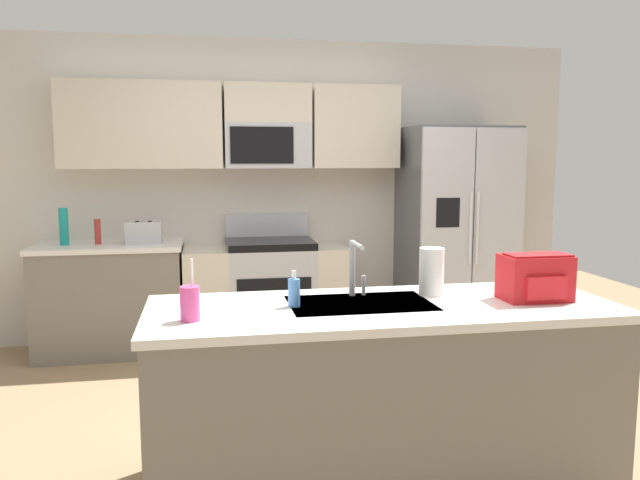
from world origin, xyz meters
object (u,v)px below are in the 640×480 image
at_px(paper_towel_roll, 431,272).
at_px(backpack, 535,276).
at_px(pepper_mill, 98,232).
at_px(soap_dispenser, 294,292).
at_px(range_oven, 266,293).
at_px(refrigerator, 455,234).
at_px(sink_faucet, 355,263).
at_px(drink_cup_pink, 190,303).
at_px(toaster, 144,233).
at_px(bottle_teal, 64,227).

distance_m(paper_towel_roll, backpack, 0.50).
bearing_deg(pepper_mill, soap_dispenser, -62.43).
distance_m(range_oven, soap_dispenser, 2.46).
bearing_deg(refrigerator, backpack, -103.70).
relative_size(sink_faucet, soap_dispenser, 1.66).
xyz_separation_m(pepper_mill, drink_cup_pink, (0.78, -2.57, -0.02)).
bearing_deg(paper_towel_roll, pepper_mill, 130.83).
xyz_separation_m(sink_faucet, paper_towel_roll, (0.39, -0.03, -0.05)).
relative_size(pepper_mill, paper_towel_roll, 0.84).
relative_size(toaster, backpack, 0.88).
height_order(range_oven, sink_faucet, sink_faucet).
height_order(pepper_mill, sink_faucet, sink_faucet).
distance_m(bottle_teal, paper_towel_roll, 3.17).
distance_m(pepper_mill, soap_dispenser, 2.70).
height_order(refrigerator, drink_cup_pink, refrigerator).
bearing_deg(soap_dispenser, range_oven, 87.72).
bearing_deg(bottle_teal, drink_cup_pink, -68.01).
bearing_deg(sink_faucet, refrigerator, 56.58).
height_order(drink_cup_pink, backpack, drink_cup_pink).
relative_size(range_oven, sink_faucet, 4.82).
height_order(sink_faucet, drink_cup_pink, sink_faucet).
relative_size(refrigerator, backpack, 5.78).
bearing_deg(bottle_teal, soap_dispenser, -57.74).
bearing_deg(drink_cup_pink, range_oven, 77.59).
relative_size(refrigerator, pepper_mill, 9.23).
bearing_deg(toaster, range_oven, 3.05).
bearing_deg(sink_faucet, soap_dispenser, -154.65).
distance_m(toaster, sink_faucet, 2.51).
distance_m(range_oven, pepper_mill, 1.46).
distance_m(refrigerator, soap_dispenser, 2.92).
bearing_deg(range_oven, sink_faucet, -84.13).
bearing_deg(pepper_mill, toaster, -7.86).
distance_m(sink_faucet, paper_towel_roll, 0.39).
xyz_separation_m(bottle_teal, soap_dispenser, (1.50, -2.38, -0.08)).
xyz_separation_m(refrigerator, backpack, (-0.59, -2.40, 0.09)).
bearing_deg(refrigerator, bottle_teal, 179.05).
xyz_separation_m(toaster, paper_towel_roll, (1.60, -2.23, 0.03)).
height_order(pepper_mill, drink_cup_pink, drink_cup_pink).
distance_m(pepper_mill, backpack, 3.46).
relative_size(pepper_mill, soap_dispenser, 1.18).
relative_size(bottle_teal, backpack, 0.92).
height_order(refrigerator, sink_faucet, refrigerator).
height_order(bottle_teal, sink_faucet, bottle_teal).
height_order(drink_cup_pink, paper_towel_roll, drink_cup_pink).
distance_m(pepper_mill, drink_cup_pink, 2.69).
distance_m(toaster, backpack, 3.18).
xyz_separation_m(pepper_mill, backpack, (2.42, -2.47, 0.02)).
xyz_separation_m(pepper_mill, paper_towel_roll, (1.97, -2.28, 0.02)).
bearing_deg(bottle_teal, refrigerator, -0.95).
distance_m(refrigerator, bottle_teal, 3.26).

